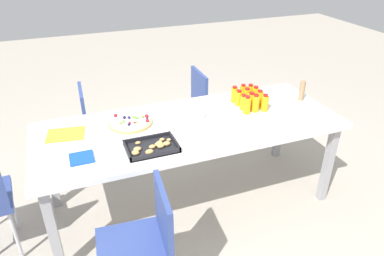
{
  "coord_description": "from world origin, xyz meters",
  "views": [
    {
      "loc": [
        0.82,
        2.21,
        2.03
      ],
      "look_at": [
        0.02,
        0.1,
        0.77
      ],
      "focal_mm": 33.42,
      "sensor_mm": 36.0,
      "label": 1
    }
  ],
  "objects_px": {
    "juice_bottle_6": "(260,99)",
    "juice_bottle_9": "(265,103)",
    "juice_bottle_4": "(247,96)",
    "cardboard_tube": "(302,91)",
    "party_table": "(190,131)",
    "juice_bottle_7": "(251,101)",
    "juice_bottle_11": "(247,105)",
    "juice_bottle_8": "(244,103)",
    "chair_far_right": "(144,240)",
    "fruit_pizza": "(130,122)",
    "juice_bottle_1": "(243,93)",
    "juice_bottle_2": "(234,95)",
    "juice_bottle_10": "(256,103)",
    "paper_folder": "(66,134)",
    "juice_bottle_5": "(239,98)",
    "napkin_stack": "(82,158)",
    "chair_near_right": "(99,121)",
    "plate_stack": "(194,114)",
    "juice_bottle_0": "(250,92)",
    "juice_bottle_3": "(255,95)",
    "snack_tray": "(152,147)",
    "chair_near_left": "(210,101)"
  },
  "relations": [
    {
      "from": "juice_bottle_6",
      "to": "napkin_stack",
      "type": "relative_size",
      "value": 0.96
    },
    {
      "from": "chair_far_right",
      "to": "juice_bottle_8",
      "type": "height_order",
      "value": "juice_bottle_8"
    },
    {
      "from": "paper_folder",
      "to": "fruit_pizza",
      "type": "bearing_deg",
      "value": -179.99
    },
    {
      "from": "juice_bottle_1",
      "to": "juice_bottle_2",
      "type": "xyz_separation_m",
      "value": [
        0.08,
        -0.0,
        -0.0
      ]
    },
    {
      "from": "juice_bottle_2",
      "to": "juice_bottle_8",
      "type": "height_order",
      "value": "juice_bottle_2"
    },
    {
      "from": "juice_bottle_10",
      "to": "plate_stack",
      "type": "height_order",
      "value": "juice_bottle_10"
    },
    {
      "from": "juice_bottle_2",
      "to": "cardboard_tube",
      "type": "height_order",
      "value": "cardboard_tube"
    },
    {
      "from": "party_table",
      "to": "juice_bottle_5",
      "type": "distance_m",
      "value": 0.53
    },
    {
      "from": "juice_bottle_9",
      "to": "juice_bottle_0",
      "type": "bearing_deg",
      "value": -88.3
    },
    {
      "from": "juice_bottle_6",
      "to": "snack_tray",
      "type": "bearing_deg",
      "value": 17.72
    },
    {
      "from": "chair_far_right",
      "to": "fruit_pizza",
      "type": "height_order",
      "value": "chair_far_right"
    },
    {
      "from": "juice_bottle_7",
      "to": "juice_bottle_8",
      "type": "relative_size",
      "value": 1.05
    },
    {
      "from": "juice_bottle_0",
      "to": "juice_bottle_9",
      "type": "bearing_deg",
      "value": 91.7
    },
    {
      "from": "juice_bottle_2",
      "to": "juice_bottle_9",
      "type": "distance_m",
      "value": 0.28
    },
    {
      "from": "juice_bottle_5",
      "to": "juice_bottle_8",
      "type": "xyz_separation_m",
      "value": [
        0.0,
        0.09,
        -0.0
      ]
    },
    {
      "from": "plate_stack",
      "to": "cardboard_tube",
      "type": "relative_size",
      "value": 1.14
    },
    {
      "from": "juice_bottle_4",
      "to": "cardboard_tube",
      "type": "relative_size",
      "value": 0.83
    },
    {
      "from": "juice_bottle_8",
      "to": "fruit_pizza",
      "type": "relative_size",
      "value": 0.4
    },
    {
      "from": "juice_bottle_6",
      "to": "juice_bottle_9",
      "type": "distance_m",
      "value": 0.08
    },
    {
      "from": "fruit_pizza",
      "to": "juice_bottle_11",
      "type": "bearing_deg",
      "value": 170.34
    },
    {
      "from": "party_table",
      "to": "juice_bottle_5",
      "type": "height_order",
      "value": "juice_bottle_5"
    },
    {
      "from": "juice_bottle_6",
      "to": "plate_stack",
      "type": "height_order",
      "value": "juice_bottle_6"
    },
    {
      "from": "party_table",
      "to": "chair_near_left",
      "type": "height_order",
      "value": "chair_near_left"
    },
    {
      "from": "juice_bottle_5",
      "to": "cardboard_tube",
      "type": "bearing_deg",
      "value": 169.98
    },
    {
      "from": "juice_bottle_6",
      "to": "juice_bottle_9",
      "type": "xyz_separation_m",
      "value": [
        0.0,
        0.08,
        -0.0
      ]
    },
    {
      "from": "party_table",
      "to": "juice_bottle_2",
      "type": "xyz_separation_m",
      "value": [
        -0.48,
        -0.24,
        0.13
      ]
    },
    {
      "from": "juice_bottle_5",
      "to": "plate_stack",
      "type": "distance_m",
      "value": 0.42
    },
    {
      "from": "juice_bottle_4",
      "to": "juice_bottle_9",
      "type": "bearing_deg",
      "value": 115.7
    },
    {
      "from": "chair_far_right",
      "to": "paper_folder",
      "type": "height_order",
      "value": "chair_far_right"
    },
    {
      "from": "juice_bottle_2",
      "to": "napkin_stack",
      "type": "xyz_separation_m",
      "value": [
        1.3,
        0.43,
        -0.06
      ]
    },
    {
      "from": "juice_bottle_1",
      "to": "juice_bottle_5",
      "type": "xyz_separation_m",
      "value": [
        0.08,
        0.07,
        -0.01
      ]
    },
    {
      "from": "juice_bottle_3",
      "to": "paper_folder",
      "type": "relative_size",
      "value": 0.58
    },
    {
      "from": "juice_bottle_11",
      "to": "juice_bottle_8",
      "type": "bearing_deg",
      "value": -95.33
    },
    {
      "from": "chair_near_right",
      "to": "fruit_pizza",
      "type": "bearing_deg",
      "value": 18.44
    },
    {
      "from": "juice_bottle_8",
      "to": "juice_bottle_9",
      "type": "height_order",
      "value": "juice_bottle_9"
    },
    {
      "from": "juice_bottle_8",
      "to": "fruit_pizza",
      "type": "xyz_separation_m",
      "value": [
        0.91,
        -0.08,
        -0.05
      ]
    },
    {
      "from": "juice_bottle_3",
      "to": "juice_bottle_8",
      "type": "bearing_deg",
      "value": 27.58
    },
    {
      "from": "juice_bottle_1",
      "to": "juice_bottle_4",
      "type": "bearing_deg",
      "value": 87.74
    },
    {
      "from": "juice_bottle_5",
      "to": "cardboard_tube",
      "type": "relative_size",
      "value": 0.77
    },
    {
      "from": "napkin_stack",
      "to": "juice_bottle_1",
      "type": "bearing_deg",
      "value": -162.83
    },
    {
      "from": "party_table",
      "to": "juice_bottle_7",
      "type": "xyz_separation_m",
      "value": [
        -0.56,
        -0.08,
        0.13
      ]
    },
    {
      "from": "juice_bottle_4",
      "to": "juice_bottle_9",
      "type": "height_order",
      "value": "juice_bottle_4"
    },
    {
      "from": "juice_bottle_0",
      "to": "juice_bottle_3",
      "type": "distance_m",
      "value": 0.07
    },
    {
      "from": "juice_bottle_2",
      "to": "juice_bottle_6",
      "type": "bearing_deg",
      "value": 135.36
    },
    {
      "from": "juice_bottle_6",
      "to": "juice_bottle_8",
      "type": "xyz_separation_m",
      "value": [
        0.15,
        0.01,
        -0.01
      ]
    },
    {
      "from": "juice_bottle_10",
      "to": "paper_folder",
      "type": "distance_m",
      "value": 1.46
    },
    {
      "from": "chair_near_right",
      "to": "party_table",
      "type": "bearing_deg",
      "value": 39.73
    },
    {
      "from": "juice_bottle_4",
      "to": "fruit_pizza",
      "type": "height_order",
      "value": "juice_bottle_4"
    },
    {
      "from": "chair_far_right",
      "to": "plate_stack",
      "type": "height_order",
      "value": "chair_far_right"
    },
    {
      "from": "juice_bottle_2",
      "to": "juice_bottle_7",
      "type": "relative_size",
      "value": 1.02
    }
  ]
}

